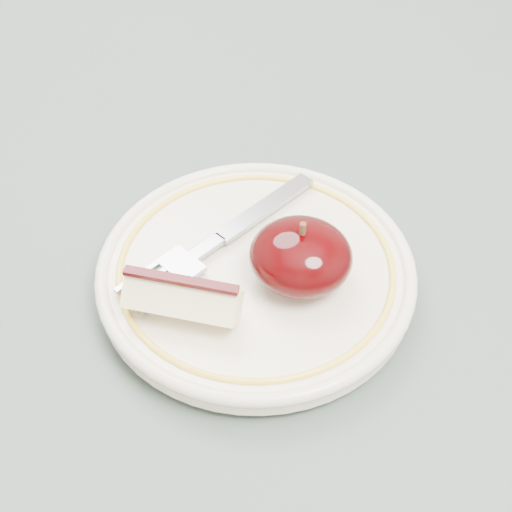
% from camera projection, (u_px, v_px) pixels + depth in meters
% --- Properties ---
extents(table, '(0.90, 0.90, 0.75)m').
position_uv_depth(table, '(317.00, 381.00, 0.52)').
color(table, brown).
rests_on(table, ground).
extents(plate, '(0.20, 0.20, 0.02)m').
position_uv_depth(plate, '(256.00, 271.00, 0.46)').
color(plate, beige).
rests_on(plate, table).
extents(apple_half, '(0.06, 0.06, 0.05)m').
position_uv_depth(apple_half, '(301.00, 256.00, 0.43)').
color(apple_half, black).
rests_on(apple_half, plate).
extents(apple_wedge, '(0.07, 0.03, 0.03)m').
position_uv_depth(apple_wedge, '(183.00, 298.00, 0.41)').
color(apple_wedge, '#FAEBB8').
rests_on(apple_wedge, plate).
extents(fork, '(0.10, 0.15, 0.00)m').
position_uv_depth(fork, '(219.00, 239.00, 0.46)').
color(fork, gray).
rests_on(fork, plate).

